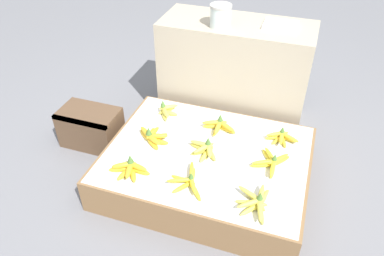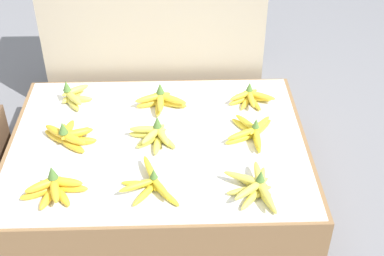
% 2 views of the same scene
% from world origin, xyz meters
% --- Properties ---
extents(ground_plane, '(10.00, 10.00, 0.00)m').
position_xyz_m(ground_plane, '(0.00, 0.00, 0.00)').
color(ground_plane, slate).
extents(display_platform, '(1.18, 0.91, 0.22)m').
position_xyz_m(display_platform, '(0.00, 0.00, 0.11)').
color(display_platform, olive).
rests_on(display_platform, ground_plane).
extents(back_vendor_table, '(1.01, 0.42, 0.73)m').
position_xyz_m(back_vendor_table, '(-0.03, 0.73, 0.37)').
color(back_vendor_table, tan).
rests_on(back_vendor_table, ground_plane).
extents(banana_bunch_front_left, '(0.24, 0.14, 0.11)m').
position_xyz_m(banana_bunch_front_left, '(-0.35, -0.29, 0.25)').
color(banana_bunch_front_left, gold).
rests_on(banana_bunch_front_left, display_platform).
extents(banana_bunch_front_midleft, '(0.22, 0.25, 0.09)m').
position_xyz_m(banana_bunch_front_midleft, '(-0.02, -0.27, 0.25)').
color(banana_bunch_front_midleft, yellow).
rests_on(banana_bunch_front_midleft, display_platform).
extents(banana_bunch_front_midright, '(0.18, 0.25, 0.10)m').
position_xyz_m(banana_bunch_front_midright, '(0.35, -0.30, 0.25)').
color(banana_bunch_front_midright, '#DBCC4C').
rests_on(banana_bunch_front_midright, display_platform).
extents(banana_bunch_middle_left, '(0.22, 0.19, 0.11)m').
position_xyz_m(banana_bunch_middle_left, '(-0.34, 0.00, 0.25)').
color(banana_bunch_middle_left, gold).
rests_on(banana_bunch_middle_left, display_platform).
extents(banana_bunch_middle_midleft, '(0.20, 0.17, 0.10)m').
position_xyz_m(banana_bunch_middle_midleft, '(-0.01, -0.00, 0.25)').
color(banana_bunch_middle_midleft, '#DBCC4C').
rests_on(banana_bunch_middle_midleft, display_platform).
extents(banana_bunch_middle_midright, '(0.21, 0.24, 0.09)m').
position_xyz_m(banana_bunch_middle_midright, '(0.37, 0.02, 0.25)').
color(banana_bunch_middle_midright, yellow).
rests_on(banana_bunch_middle_midright, display_platform).
extents(banana_bunch_back_left, '(0.14, 0.18, 0.11)m').
position_xyz_m(banana_bunch_back_left, '(-0.37, 0.28, 0.25)').
color(banana_bunch_back_left, '#DBCC4C').
rests_on(banana_bunch_back_left, display_platform).
extents(banana_bunch_back_midleft, '(0.23, 0.17, 0.11)m').
position_xyz_m(banana_bunch_back_midleft, '(0.01, 0.24, 0.25)').
color(banana_bunch_back_midleft, gold).
rests_on(banana_bunch_back_midleft, display_platform).
extents(banana_bunch_back_midright, '(0.21, 0.16, 0.09)m').
position_xyz_m(banana_bunch_back_midright, '(0.39, 0.26, 0.25)').
color(banana_bunch_back_midright, gold).
rests_on(banana_bunch_back_midright, display_platform).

